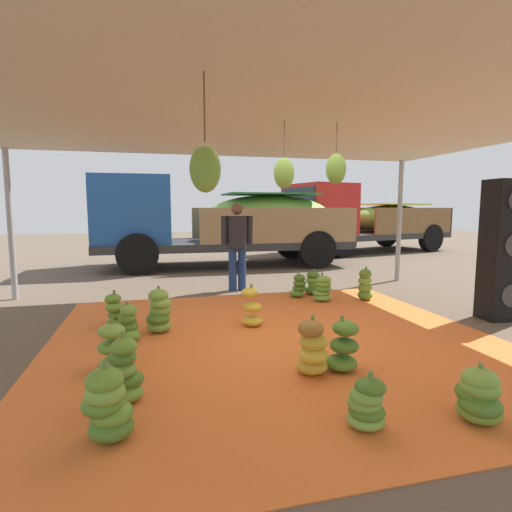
% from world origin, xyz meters
% --- Properties ---
extents(ground_plane, '(40.00, 40.00, 0.00)m').
position_xyz_m(ground_plane, '(0.00, 3.00, 0.00)').
color(ground_plane, brown).
extents(tarp_orange, '(5.34, 5.28, 0.01)m').
position_xyz_m(tarp_orange, '(0.00, 0.00, 0.01)').
color(tarp_orange, orange).
rests_on(tarp_orange, ground).
extents(tent_canopy, '(8.00, 7.00, 2.67)m').
position_xyz_m(tent_canopy, '(-0.00, -0.09, 2.59)').
color(tent_canopy, '#9EA0A5').
rests_on(tent_canopy, ground).
extents(banana_bunch_0, '(0.36, 0.36, 0.57)m').
position_xyz_m(banana_bunch_0, '(-0.15, 0.68, 0.25)').
color(banana_bunch_0, gold).
rests_on(banana_bunch_0, tarp_orange).
extents(banana_bunch_1, '(0.45, 0.46, 0.45)m').
position_xyz_m(banana_bunch_1, '(0.91, -2.16, 0.20)').
color(banana_bunch_1, '#60932D').
rests_on(banana_bunch_1, tarp_orange).
extents(banana_bunch_2, '(0.40, 0.40, 0.52)m').
position_xyz_m(banana_bunch_2, '(-1.82, -0.47, 0.22)').
color(banana_bunch_2, '#6B9E38').
rests_on(banana_bunch_2, tarp_orange).
extents(banana_bunch_3, '(0.34, 0.32, 0.47)m').
position_xyz_m(banana_bunch_3, '(1.08, 2.19, 0.20)').
color(banana_bunch_3, '#518428').
rests_on(banana_bunch_3, tarp_orange).
extents(banana_bunch_4, '(0.43, 0.44, 0.60)m').
position_xyz_m(banana_bunch_4, '(-1.36, 0.68, 0.27)').
color(banana_bunch_4, '#75A83D').
rests_on(banana_bunch_4, tarp_orange).
extents(banana_bunch_5, '(0.33, 0.35, 0.51)m').
position_xyz_m(banana_bunch_5, '(-1.93, 1.04, 0.22)').
color(banana_bunch_5, '#518428').
rests_on(banana_bunch_5, tarp_orange).
extents(banana_bunch_6, '(0.36, 0.36, 0.43)m').
position_xyz_m(banana_bunch_6, '(0.05, -2.03, 0.19)').
color(banana_bunch_6, '#75A83D').
rests_on(banana_bunch_6, tarp_orange).
extents(banana_bunch_7, '(0.44, 0.44, 0.54)m').
position_xyz_m(banana_bunch_7, '(0.37, -1.01, 0.24)').
color(banana_bunch_7, '#518428').
rests_on(banana_bunch_7, tarp_orange).
extents(banana_bunch_8, '(0.37, 0.34, 0.59)m').
position_xyz_m(banana_bunch_8, '(-1.66, -1.16, 0.26)').
color(banana_bunch_8, '#6B9E38').
rests_on(banana_bunch_8, tarp_orange).
extents(banana_bunch_9, '(0.45, 0.43, 0.47)m').
position_xyz_m(banana_bunch_9, '(1.44, 2.36, 0.21)').
color(banana_bunch_9, '#477523').
rests_on(banana_bunch_9, tarp_orange).
extents(banana_bunch_10, '(0.43, 0.44, 0.49)m').
position_xyz_m(banana_bunch_10, '(1.37, 1.80, 0.21)').
color(banana_bunch_10, '#6B9E38').
rests_on(banana_bunch_10, tarp_orange).
extents(banana_bunch_11, '(0.46, 0.43, 0.55)m').
position_xyz_m(banana_bunch_11, '(-1.74, -1.73, 0.25)').
color(banana_bunch_11, '#477523').
rests_on(banana_bunch_11, tarp_orange).
extents(banana_bunch_12, '(0.36, 0.36, 0.58)m').
position_xyz_m(banana_bunch_12, '(2.12, 1.71, 0.26)').
color(banana_bunch_12, '#518428').
rests_on(banana_bunch_12, tarp_orange).
extents(banana_bunch_13, '(0.40, 0.43, 0.58)m').
position_xyz_m(banana_bunch_13, '(0.02, -1.06, 0.26)').
color(banana_bunch_13, gold).
rests_on(banana_bunch_13, tarp_orange).
extents(banana_bunch_14, '(0.31, 0.34, 0.49)m').
position_xyz_m(banana_bunch_14, '(-1.72, 0.41, 0.22)').
color(banana_bunch_14, '#60932D').
rests_on(banana_bunch_14, tarp_orange).
extents(cargo_truck_main, '(6.78, 2.51, 2.40)m').
position_xyz_m(cargo_truck_main, '(0.34, 6.55, 1.25)').
color(cargo_truck_main, '#2D2D2D').
rests_on(cargo_truck_main, ground).
extents(cargo_truck_far, '(6.46, 3.71, 2.40)m').
position_xyz_m(cargo_truck_far, '(5.95, 8.86, 1.19)').
color(cargo_truck_far, '#2D2D2D').
rests_on(cargo_truck_far, ground).
extents(worker_0, '(0.62, 0.38, 1.69)m').
position_xyz_m(worker_0, '(0.15, 3.11, 0.99)').
color(worker_0, navy).
rests_on(worker_0, ground).
extents(speaker_stack, '(0.53, 0.44, 2.00)m').
position_xyz_m(speaker_stack, '(3.40, 0.16, 1.00)').
color(speaker_stack, black).
rests_on(speaker_stack, ground).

